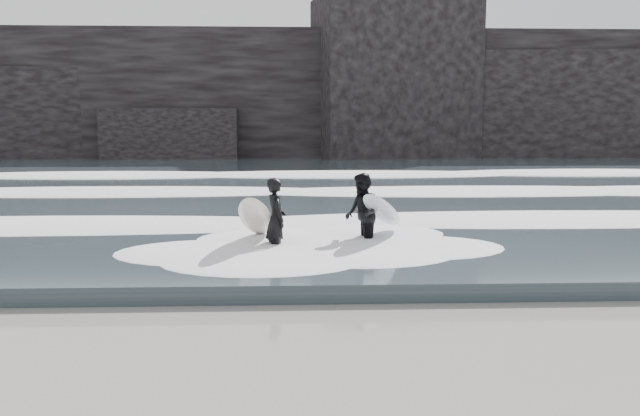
# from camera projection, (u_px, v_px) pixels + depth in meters

# --- Properties ---
(ground) EXTENTS (120.00, 120.00, 0.00)m
(ground) POSITION_uv_depth(u_px,v_px,m) (174.00, 393.00, 6.12)
(ground) COLOR #706953
(ground) RESTS_ON ground
(sea) EXTENTS (90.00, 52.00, 0.30)m
(sea) POSITION_uv_depth(u_px,v_px,m) (273.00, 172.00, 34.84)
(sea) COLOR #2D3940
(sea) RESTS_ON ground
(headland) EXTENTS (70.00, 9.00, 10.00)m
(headland) POSITION_uv_depth(u_px,v_px,m) (280.00, 98.00, 51.06)
(headland) COLOR black
(headland) RESTS_ON ground
(foam_near) EXTENTS (60.00, 3.20, 0.20)m
(foam_near) POSITION_uv_depth(u_px,v_px,m) (245.00, 220.00, 14.99)
(foam_near) COLOR white
(foam_near) RESTS_ON sea
(foam_mid) EXTENTS (60.00, 4.00, 0.24)m
(foam_mid) POSITION_uv_depth(u_px,v_px,m) (261.00, 190.00, 21.92)
(foam_mid) COLOR white
(foam_mid) RESTS_ON sea
(foam_far) EXTENTS (60.00, 4.80, 0.30)m
(foam_far) POSITION_uv_depth(u_px,v_px,m) (270.00, 171.00, 30.84)
(foam_far) COLOR white
(foam_far) RESTS_ON sea
(surfer_left) EXTENTS (1.02, 2.18, 1.63)m
(surfer_left) POSITION_uv_depth(u_px,v_px,m) (270.00, 219.00, 12.17)
(surfer_left) COLOR black
(surfer_left) RESTS_ON ground
(surfer_right) EXTENTS (1.46, 2.12, 1.68)m
(surfer_right) POSITION_uv_depth(u_px,v_px,m) (365.00, 213.00, 12.77)
(surfer_right) COLOR black
(surfer_right) RESTS_ON ground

